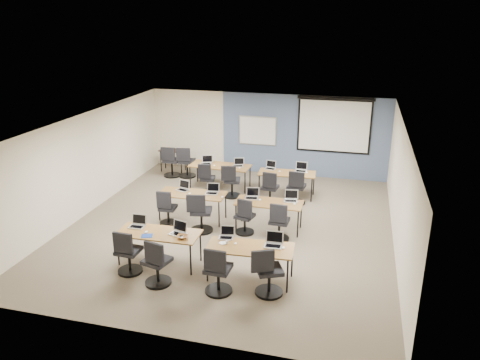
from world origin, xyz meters
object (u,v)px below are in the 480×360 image
(task_chair_0, at_px, (128,256))
(task_chair_10, at_px, (270,190))
(laptop_1, at_px, (179,231))
(task_chair_1, at_px, (157,266))
(task_chair_6, at_px, (245,219))
(utility_table, at_px, (173,153))
(training_table_mid_left, at_px, (192,195))
(training_table_front_right, at_px, (250,249))
(laptop_5, at_px, (212,191))
(task_chair_11, at_px, (296,190))
(spare_chair_a, at_px, (186,165))
(laptop_4, at_px, (183,188))
(laptop_8, at_px, (207,162))
(whiteboard, at_px, (258,131))
(projector_screen, at_px, (334,122))
(laptop_9, at_px, (238,164))
(laptop_11, at_px, (301,169))
(task_chair_5, at_px, (200,216))
(task_chair_4, at_px, (167,211))
(laptop_3, at_px, (274,242))
(task_chair_9, at_px, (231,184))
(laptop_7, at_px, (291,198))
(task_chair_7, at_px, (279,225))
(training_table_front_left, at_px, (159,234))
(laptop_6, at_px, (252,196))
(task_chair_2, at_px, (218,274))
(spare_chair_b, at_px, (171,164))
(laptop_0, at_px, (138,224))
(laptop_2, at_px, (227,235))
(task_chair_3, at_px, (268,275))
(training_table_back_left, at_px, (220,167))
(training_table_back_right, at_px, (287,174))
(laptop_10, at_px, (271,167))
(training_table_mid_right, at_px, (269,204))
(task_chair_8, at_px, (207,181))

(task_chair_0, distance_m, task_chair_10, 4.97)
(laptop_1, xyz_separation_m, task_chair_1, (-0.12, -0.90, -0.37))
(task_chair_6, distance_m, utility_table, 5.52)
(training_table_mid_left, bearing_deg, training_table_front_right, -51.34)
(laptop_5, xyz_separation_m, task_chair_11, (1.98, 1.58, -0.37))
(training_table_front_right, bearing_deg, spare_chair_a, 118.08)
(laptop_4, height_order, laptop_8, laptop_8)
(whiteboard, distance_m, projector_screen, 2.54)
(laptop_9, height_order, task_chair_10, task_chair_10)
(laptop_11, bearing_deg, task_chair_5, -120.66)
(task_chair_4, bearing_deg, task_chair_11, 32.33)
(laptop_5, bearing_deg, spare_chair_a, 114.05)
(laptop_3, bearing_deg, task_chair_9, 114.18)
(laptop_7, height_order, task_chair_7, same)
(training_table_front_left, xyz_separation_m, task_chair_4, (-0.62, 1.87, -0.29))
(laptop_6, bearing_deg, training_table_front_right, -88.52)
(whiteboard, relative_size, training_table_front_right, 0.73)
(laptop_11, relative_size, utility_table, 0.40)
(laptop_11, bearing_deg, task_chair_2, -96.55)
(spare_chair_b, bearing_deg, task_chair_1, -75.15)
(laptop_0, height_order, laptop_8, same)
(laptop_0, height_order, laptop_11, laptop_11)
(laptop_3, bearing_deg, laptop_2, 171.83)
(task_chair_3, relative_size, laptop_5, 3.15)
(whiteboard, relative_size, task_chair_7, 1.30)
(task_chair_3, bearing_deg, spare_chair_b, 101.83)
(laptop_8, bearing_deg, task_chair_4, -109.90)
(laptop_0, distance_m, laptop_2, 2.04)
(laptop_6, bearing_deg, task_chair_4, -175.61)
(training_table_back_left, relative_size, utility_table, 2.17)
(spare_chair_a, height_order, spare_chair_b, spare_chair_b)
(training_table_back_right, height_order, task_chair_0, task_chair_0)
(training_table_front_left, relative_size, task_chair_9, 1.76)
(training_table_back_right, relative_size, task_chair_0, 1.66)
(laptop_2, height_order, laptop_7, laptop_7)
(training_table_front_right, relative_size, spare_chair_b, 1.67)
(training_table_front_right, xyz_separation_m, laptop_9, (-1.58, 5.08, 0.11))
(laptop_3, relative_size, utility_table, 0.41)
(training_table_back_right, height_order, spare_chair_b, spare_chair_b)
(training_table_back_right, height_order, laptop_9, laptop_9)
(training_table_front_left, distance_m, task_chair_0, 0.78)
(laptop_1, relative_size, utility_table, 0.40)
(laptop_0, xyz_separation_m, task_chair_10, (2.22, 3.76, -0.39))
(training_table_front_left, relative_size, laptop_10, 5.79)
(training_table_mid_right, distance_m, laptop_5, 1.58)
(task_chair_6, relative_size, task_chair_8, 1.00)
(task_chair_9, relative_size, laptop_11, 2.94)
(whiteboard, xyz_separation_m, laptop_3, (1.81, -6.60, -0.65))
(training_table_mid_right, relative_size, training_table_back_left, 0.89)
(task_chair_2, bearing_deg, laptop_7, 77.25)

